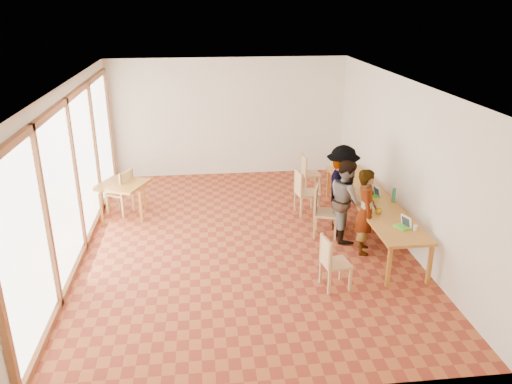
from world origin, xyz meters
TOP-DOWN VIEW (x-y plane):
  - ground at (0.00, 0.00)m, footprint 8.00×8.00m
  - wall_back at (0.00, 4.00)m, footprint 6.00×0.10m
  - wall_front at (0.00, -4.00)m, footprint 6.00×0.10m
  - wall_right at (3.00, 0.00)m, footprint 0.10×8.00m
  - window_wall at (-2.96, 0.00)m, footprint 0.10×8.00m
  - ceiling at (0.00, 0.00)m, footprint 6.00×8.00m
  - communal_table at (2.50, 0.06)m, footprint 0.80×4.00m
  - side_table at (-2.40, 1.43)m, footprint 0.90×0.90m
  - chair_near at (1.22, -1.81)m, footprint 0.47×0.47m
  - chair_mid at (1.51, 0.09)m, footprint 0.58×0.58m
  - chair_far at (1.38, 1.15)m, footprint 0.51×0.51m
  - chair_empty at (1.77, 2.50)m, footprint 0.44×0.44m
  - chair_spare at (-2.41, 1.58)m, footprint 0.62×0.62m
  - person_near at (2.14, -0.67)m, footprint 0.50×0.65m
  - person_mid at (1.95, -0.09)m, footprint 0.61×0.77m
  - person_far at (1.98, 0.34)m, footprint 0.97×1.26m
  - laptop_near at (2.60, -1.30)m, footprint 0.28×0.30m
  - laptop_mid at (2.59, 0.12)m, footprint 0.24×0.27m
  - laptop_far at (2.59, 0.50)m, footprint 0.21×0.24m
  - yellow_mug at (2.38, -0.66)m, footprint 0.15×0.15m
  - green_bottle at (2.83, -0.22)m, footprint 0.07×0.07m
  - clear_glass at (2.74, -1.43)m, footprint 0.07×0.07m
  - condiment_cup at (2.52, 1.69)m, footprint 0.08×0.08m
  - pink_phone at (2.82, 1.14)m, footprint 0.05×0.10m
  - black_pouch at (2.48, 0.25)m, footprint 0.16×0.26m

SIDE VIEW (x-z plane):
  - ground at x=0.00m, z-range 0.00..0.00m
  - chair_empty at x=1.77m, z-range 0.30..0.77m
  - chair_near at x=1.22m, z-range 0.31..0.78m
  - chair_far at x=1.38m, z-range 0.34..0.85m
  - chair_spare at x=-2.41m, z-range 0.34..0.86m
  - chair_mid at x=1.51m, z-range 0.34..0.87m
  - side_table at x=-2.40m, z-range 0.29..1.04m
  - communal_table at x=2.50m, z-range 0.33..1.08m
  - pink_phone at x=2.82m, z-range 0.75..0.76m
  - condiment_cup at x=2.52m, z-range 0.75..0.81m
  - person_mid at x=1.95m, z-range 0.00..1.57m
  - person_near at x=2.14m, z-range 0.00..1.58m
  - yellow_mug at x=2.38m, z-range 0.75..0.84m
  - clear_glass at x=2.74m, z-range 0.75..0.84m
  - black_pouch at x=2.48m, z-range 0.75..0.84m
  - laptop_far at x=2.59m, z-range 0.71..0.89m
  - laptop_mid at x=2.59m, z-range 0.71..0.90m
  - laptop_near at x=2.60m, z-range 0.70..0.91m
  - person_far at x=1.98m, z-range 0.00..1.72m
  - green_bottle at x=2.83m, z-range 0.75..1.03m
  - wall_back at x=0.00m, z-range 0.00..3.00m
  - wall_front at x=0.00m, z-range 0.00..3.00m
  - wall_right at x=3.00m, z-range 0.00..3.00m
  - window_wall at x=-2.96m, z-range 0.00..3.00m
  - ceiling at x=0.00m, z-range 3.00..3.04m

